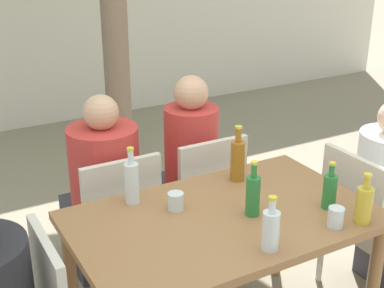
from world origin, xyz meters
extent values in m
cylinder|color=#7A6651|center=(0.36, 2.20, 1.40)|extent=(0.21, 0.21, 2.79)
cube|color=#996B42|center=(0.00, 0.00, 0.75)|extent=(1.39, 0.86, 0.04)
cylinder|color=#996B42|center=(-0.64, 0.37, 0.37)|extent=(0.06, 0.06, 0.73)
cylinder|color=#996B42|center=(0.64, 0.37, 0.37)|extent=(0.06, 0.06, 0.73)
cube|color=beige|center=(-0.82, 0.00, 0.67)|extent=(0.04, 0.44, 0.45)
cube|color=beige|center=(1.02, 0.00, 0.43)|extent=(0.44, 0.44, 0.04)
cube|color=beige|center=(0.82, 0.00, 0.67)|extent=(0.04, 0.44, 0.45)
cylinder|color=beige|center=(1.21, 0.19, 0.20)|extent=(0.04, 0.04, 0.41)
cylinder|color=beige|center=(0.83, -0.19, 0.20)|extent=(0.04, 0.04, 0.41)
cylinder|color=beige|center=(0.83, 0.19, 0.20)|extent=(0.04, 0.04, 0.41)
cube|color=beige|center=(-0.28, 0.75, 0.43)|extent=(0.44, 0.44, 0.04)
cube|color=beige|center=(-0.28, 0.55, 0.67)|extent=(0.44, 0.04, 0.45)
cylinder|color=beige|center=(-0.09, 0.94, 0.20)|extent=(0.04, 0.04, 0.41)
cylinder|color=beige|center=(-0.47, 0.94, 0.20)|extent=(0.04, 0.04, 0.41)
cylinder|color=beige|center=(-0.09, 0.56, 0.20)|extent=(0.04, 0.04, 0.41)
cylinder|color=beige|center=(-0.47, 0.56, 0.20)|extent=(0.04, 0.04, 0.41)
cube|color=beige|center=(0.28, 0.75, 0.43)|extent=(0.44, 0.44, 0.04)
cube|color=beige|center=(0.28, 0.55, 0.67)|extent=(0.44, 0.04, 0.45)
cylinder|color=beige|center=(0.47, 0.94, 0.20)|extent=(0.04, 0.04, 0.41)
cylinder|color=beige|center=(0.09, 0.94, 0.20)|extent=(0.04, 0.04, 0.41)
cylinder|color=beige|center=(0.47, 0.56, 0.20)|extent=(0.04, 0.04, 0.41)
cylinder|color=beige|center=(0.09, 0.56, 0.20)|extent=(0.04, 0.04, 0.41)
cube|color=#383842|center=(-0.28, 1.01, 0.22)|extent=(0.36, 0.40, 0.45)
cylinder|color=#C63833|center=(-0.28, 0.81, 0.72)|extent=(0.40, 0.40, 0.55)
sphere|color=tan|center=(-0.28, 0.81, 1.08)|extent=(0.20, 0.20, 0.20)
cube|color=#383842|center=(0.28, 1.01, 0.22)|extent=(0.30, 0.40, 0.45)
cylinder|color=#C63833|center=(0.28, 0.81, 0.73)|extent=(0.33, 0.33, 0.57)
sphere|color=tan|center=(0.28, 0.81, 1.11)|extent=(0.20, 0.20, 0.20)
cylinder|color=#287A38|center=(0.12, -0.06, 0.87)|extent=(0.07, 0.07, 0.19)
cylinder|color=#287A38|center=(0.12, -0.06, 0.99)|extent=(0.03, 0.03, 0.07)
cylinder|color=gold|center=(0.12, -0.06, 1.03)|extent=(0.03, 0.03, 0.01)
cylinder|color=gold|center=(0.51, -0.36, 0.86)|extent=(0.08, 0.08, 0.17)
cylinder|color=gold|center=(0.51, -0.36, 0.97)|extent=(0.03, 0.03, 0.06)
cylinder|color=gold|center=(0.51, -0.36, 1.01)|extent=(0.04, 0.04, 0.01)
cylinder|color=#287A38|center=(0.47, -0.18, 0.85)|extent=(0.07, 0.07, 0.16)
cylinder|color=#287A38|center=(0.47, -0.18, 0.97)|extent=(0.03, 0.03, 0.06)
cylinder|color=gold|center=(0.47, -0.18, 1.00)|extent=(0.03, 0.03, 0.01)
cylinder|color=silver|center=(-0.31, 0.33, 0.87)|extent=(0.07, 0.07, 0.20)
cylinder|color=silver|center=(-0.31, 0.33, 1.01)|extent=(0.03, 0.03, 0.07)
cylinder|color=gold|center=(-0.31, 0.33, 1.05)|extent=(0.03, 0.03, 0.01)
cylinder|color=#9E661E|center=(0.26, 0.29, 0.88)|extent=(0.08, 0.08, 0.21)
cylinder|color=#9E661E|center=(0.26, 0.29, 1.02)|extent=(0.03, 0.03, 0.07)
cylinder|color=gold|center=(0.26, 0.29, 1.07)|extent=(0.04, 0.04, 0.01)
cylinder|color=silver|center=(0.02, -0.33, 0.86)|extent=(0.07, 0.07, 0.17)
cylinder|color=silver|center=(0.02, -0.33, 0.97)|extent=(0.03, 0.03, 0.06)
cylinder|color=gold|center=(0.02, -0.33, 1.01)|extent=(0.03, 0.03, 0.01)
cylinder|color=silver|center=(0.38, -0.32, 0.82)|extent=(0.07, 0.07, 0.09)
cylinder|color=silver|center=(-0.17, 0.16, 0.81)|extent=(0.08, 0.08, 0.08)
camera|label=1|loc=(-1.18, -1.82, 2.00)|focal=50.00mm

